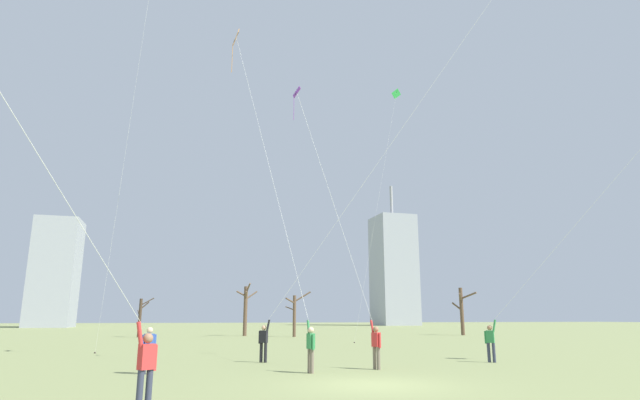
{
  "coord_description": "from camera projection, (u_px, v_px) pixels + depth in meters",
  "views": [
    {
      "loc": [
        -5.86,
        -14.97,
        1.95
      ],
      "look_at": [
        0.0,
        6.0,
        6.99
      ],
      "focal_mm": 28.62,
      "sensor_mm": 36.0,
      "label": 1
    }
  ],
  "objects": [
    {
      "name": "kite_flyer_far_back_white",
      "position": [
        29.0,
        171.0,
        9.1
      ],
      "size": [
        8.83,
        9.56,
        15.06
      ],
      "color": "#33384C",
      "rests_on": "ground"
    },
    {
      "name": "bare_tree_far_right_edge",
      "position": [
        140.0,
        316.0,
        52.76
      ],
      "size": [
        1.66,
        1.53,
        4.01
      ],
      "color": "#423326",
      "rests_on": "ground"
    },
    {
      "name": "skyline_squat_block",
      "position": [
        55.0,
        272.0,
        108.25
      ],
      "size": [
        8.54,
        10.25,
        22.73
      ],
      "color": "#9EA3AD",
      "rests_on": "ground"
    },
    {
      "name": "ground_plane",
      "position": [
        374.0,
        385.0,
        15.14
      ],
      "size": [
        400.0,
        400.0,
        0.0
      ],
      "primitive_type": "plane",
      "color": "#848E56"
    },
    {
      "name": "kite_flyer_midfield_left_orange",
      "position": [
        292.0,
        267.0,
        20.34
      ],
      "size": [
        2.83,
        7.76,
        17.61
      ],
      "color": "#726656",
      "rests_on": "ground"
    },
    {
      "name": "kite_flyer_midfield_right_yellow",
      "position": [
        527.0,
        296.0,
        22.97
      ],
      "size": [
        9.66,
        6.55,
        14.1
      ],
      "color": "#33384C",
      "rests_on": "ground"
    },
    {
      "name": "bystander_watching_nearby",
      "position": [
        149.0,
        348.0,
        18.26
      ],
      "size": [
        0.49,
        0.3,
        1.62
      ],
      "color": "#33384C",
      "rests_on": "ground"
    },
    {
      "name": "distant_kite_drifting_left_green",
      "position": [
        393.0,
        113.0,
        49.16
      ],
      "size": [
        6.37,
        3.16,
        23.95
      ],
      "color": "green",
      "rests_on": "ground"
    },
    {
      "name": "kite_flyer_midfield_center_pink",
      "position": [
        319.0,
        258.0,
        23.48
      ],
      "size": [
        12.56,
        5.68,
        20.35
      ],
      "color": "black",
      "rests_on": "ground"
    },
    {
      "name": "bare_tree_rightmost",
      "position": [
        462.0,
        309.0,
        59.1
      ],
      "size": [
        1.98,
        3.14,
        5.38
      ],
      "color": "brown",
      "rests_on": "ground"
    },
    {
      "name": "bare_tree_left_of_center",
      "position": [
        246.0,
        308.0,
        56.85
      ],
      "size": [
        2.47,
        2.89,
        5.73
      ],
      "color": "brown",
      "rests_on": "ground"
    },
    {
      "name": "skyline_wide_slab",
      "position": [
        394.0,
        270.0,
        137.2
      ],
      "size": [
        9.97,
        11.06,
        37.82
      ],
      "color": "#9EA3AD",
      "rests_on": "ground"
    },
    {
      "name": "bare_tree_leftmost",
      "position": [
        295.0,
        313.0,
        53.91
      ],
      "size": [
        2.92,
        1.84,
        4.73
      ],
      "color": "brown",
      "rests_on": "ground"
    },
    {
      "name": "kite_flyer_foreground_left_purple",
      "position": [
        366.0,
        311.0,
        20.44
      ],
      "size": [
        2.88,
        3.95,
        13.14
      ],
      "color": "#726656",
      "rests_on": "ground"
    }
  ]
}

